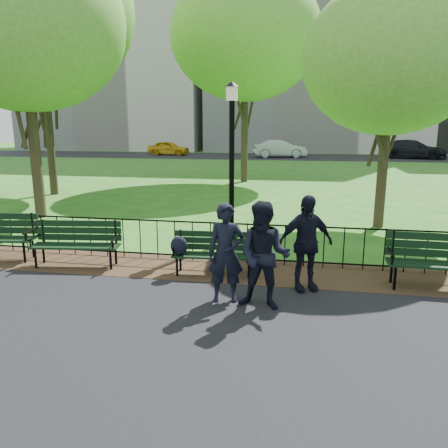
% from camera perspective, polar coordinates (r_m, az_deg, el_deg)
% --- Properties ---
extents(ground, '(120.00, 120.00, 0.00)m').
position_cam_1_polar(ground, '(7.57, 2.58, -9.94)').
color(ground, '#24651A').
extents(asphalt_path, '(60.00, 9.20, 0.01)m').
position_cam_1_polar(asphalt_path, '(4.67, -3.66, -25.96)').
color(asphalt_path, black).
rests_on(asphalt_path, ground).
extents(dirt_strip, '(60.00, 1.60, 0.01)m').
position_cam_1_polar(dirt_strip, '(8.96, 3.87, -6.19)').
color(dirt_strip, '#342015').
rests_on(dirt_strip, ground).
extents(far_street, '(70.00, 9.00, 0.01)m').
position_cam_1_polar(far_street, '(42.04, 9.06, 8.66)').
color(far_street, black).
rests_on(far_street, ground).
extents(iron_fence, '(24.06, 0.06, 1.00)m').
position_cam_1_polar(iron_fence, '(9.29, 4.26, -2.37)').
color(iron_fence, black).
rests_on(iron_fence, ground).
extents(apartment_west, '(22.00, 15.00, 26.00)m').
position_cam_1_polar(apartment_west, '(60.36, -13.23, 22.09)').
color(apartment_west, beige).
rests_on(apartment_west, ground).
extents(apartment_mid, '(24.00, 15.00, 30.00)m').
position_cam_1_polar(apartment_mid, '(56.25, 12.24, 24.93)').
color(apartment_mid, beige).
rests_on(apartment_mid, ground).
extents(park_bench_main, '(1.67, 0.61, 0.92)m').
position_cam_1_polar(park_bench_main, '(8.66, -2.99, -3.07)').
color(park_bench_main, black).
rests_on(park_bench_main, ground).
extents(park_bench_left_a, '(1.87, 0.79, 1.03)m').
position_cam_1_polar(park_bench_left_a, '(9.71, -18.66, -1.80)').
color(park_bench_left_a, black).
rests_on(park_bench_left_a, ground).
extents(park_bench_right_a, '(1.93, 0.64, 1.09)m').
position_cam_1_polar(park_bench_right_a, '(8.83, 26.62, -3.71)').
color(park_bench_right_a, black).
rests_on(park_bench_right_a, ground).
extents(lamppost, '(0.36, 0.36, 3.95)m').
position_cam_1_polar(lamppost, '(10.93, 1.02, 8.74)').
color(lamppost, black).
rests_on(lamppost, ground).
extents(tree_near_w, '(6.06, 6.06, 8.45)m').
position_cam_1_polar(tree_near_w, '(15.43, -24.78, 22.69)').
color(tree_near_w, '#2D2116').
rests_on(tree_near_w, ground).
extents(tree_near_e, '(4.84, 4.84, 6.75)m').
position_cam_1_polar(tree_near_e, '(13.43, 21.01, 19.51)').
color(tree_near_e, '#2D2116').
rests_on(tree_near_e, ground).
extents(tree_mid_w, '(7.56, 7.56, 10.54)m').
position_cam_1_polar(tree_mid_w, '(20.60, -23.03, 24.17)').
color(tree_mid_w, '#2D2116').
rests_on(tree_mid_w, ground).
extents(tree_far_c, '(7.46, 7.46, 10.40)m').
position_cam_1_polar(tree_far_c, '(23.46, 2.83, 23.34)').
color(tree_far_c, '#2D2116').
rests_on(tree_far_c, ground).
extents(person_left, '(0.67, 0.50, 1.67)m').
position_cam_1_polar(person_left, '(7.26, 0.27, -3.82)').
color(person_left, black).
rests_on(person_left, asphalt_path).
extents(person_mid, '(0.91, 0.56, 1.76)m').
position_cam_1_polar(person_mid, '(6.99, 5.27, -4.17)').
color(person_mid, black).
rests_on(person_mid, asphalt_path).
extents(person_right, '(1.10, 0.78, 1.73)m').
position_cam_1_polar(person_right, '(7.88, 10.60, -2.48)').
color(person_right, black).
rests_on(person_right, asphalt_path).
extents(taxi, '(4.15, 1.84, 1.39)m').
position_cam_1_polar(taxi, '(44.11, -7.23, 9.82)').
color(taxi, gold).
rests_on(taxi, far_street).
extents(sedan_silver, '(5.08, 2.77, 1.59)m').
position_cam_1_polar(sedan_silver, '(40.90, 7.28, 9.73)').
color(sedan_silver, '#AFB1B7').
rests_on(sedan_silver, far_street).
extents(sedan_dark, '(6.08, 3.83, 1.64)m').
position_cam_1_polar(sedan_dark, '(42.72, 23.41, 8.96)').
color(sedan_dark, black).
rests_on(sedan_dark, far_street).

